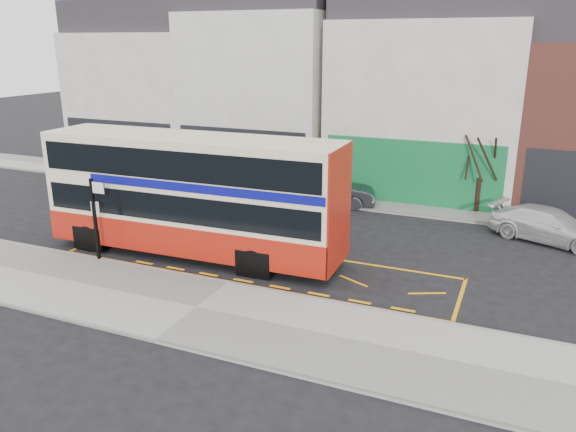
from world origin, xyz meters
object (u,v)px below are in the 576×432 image
at_px(double_decker_bus, 194,194).
at_px(bus_stop_post, 96,211).
at_px(street_tree_left, 123,93).
at_px(street_tree_right, 483,146).
at_px(car_silver, 146,174).
at_px(car_grey, 328,191).
at_px(car_white, 549,225).

relative_size(double_decker_bus, bus_stop_post, 3.80).
bearing_deg(double_decker_bus, bus_stop_post, -144.56).
height_order(double_decker_bus, street_tree_left, street_tree_left).
relative_size(double_decker_bus, street_tree_right, 2.40).
height_order(double_decker_bus, car_silver, double_decker_bus).
relative_size(car_grey, street_tree_right, 0.96).
bearing_deg(car_grey, car_white, -113.85).
height_order(double_decker_bus, bus_stop_post, double_decker_bus).
bearing_deg(street_tree_right, car_silver, -174.95).
bearing_deg(double_decker_bus, street_tree_right, 44.54).
relative_size(double_decker_bus, car_grey, 2.51).
bearing_deg(bus_stop_post, car_silver, 118.68).
height_order(car_silver, street_tree_left, street_tree_left).
bearing_deg(street_tree_right, street_tree_left, 176.80).
bearing_deg(car_silver, street_tree_left, 53.08).
distance_m(double_decker_bus, car_white, 13.83).
bearing_deg(double_decker_bus, car_grey, 72.03).
bearing_deg(car_white, street_tree_left, 100.68).
distance_m(car_silver, car_white, 20.17).
xyz_separation_m(double_decker_bus, car_silver, (-8.15, 7.87, -1.67)).
distance_m(car_grey, street_tree_right, 7.24).
bearing_deg(car_grey, street_tree_left, 63.24).
xyz_separation_m(car_grey, car_white, (9.64, -1.28, -0.08)).
distance_m(double_decker_bus, car_grey, 8.46).
distance_m(car_silver, street_tree_left, 5.79).
height_order(double_decker_bus, car_white, double_decker_bus).
height_order(street_tree_left, street_tree_right, street_tree_left).
xyz_separation_m(double_decker_bus, bus_stop_post, (-2.71, -2.04, -0.41)).
distance_m(bus_stop_post, street_tree_left, 15.53).
xyz_separation_m(double_decker_bus, street_tree_left, (-11.41, 10.52, 2.31)).
height_order(bus_stop_post, car_white, bus_stop_post).
bearing_deg(bus_stop_post, car_white, 30.65).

